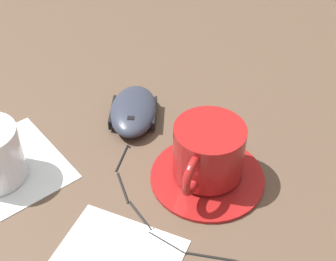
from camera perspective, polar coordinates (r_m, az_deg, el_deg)
name	(u,v)px	position (r m, az deg, el deg)	size (l,w,h in m)	color
ground_plane	(97,172)	(0.63, -8.59, -5.01)	(3.00, 3.00, 0.00)	brown
saucer	(207,176)	(0.61, 4.81, -5.53)	(0.15, 0.15, 0.01)	maroon
coffee_cup	(208,151)	(0.59, 4.89, -2.54)	(0.12, 0.09, 0.07)	maroon
computer_mouse	(133,111)	(0.69, -4.24, 2.44)	(0.13, 0.13, 0.03)	#2D3342
mouse_cable	(204,229)	(0.56, 4.45, -11.88)	(0.17, 0.31, 0.00)	black
napkin_under_glass	(1,171)	(0.66, -19.69, -4.64)	(0.15, 0.15, 0.00)	white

